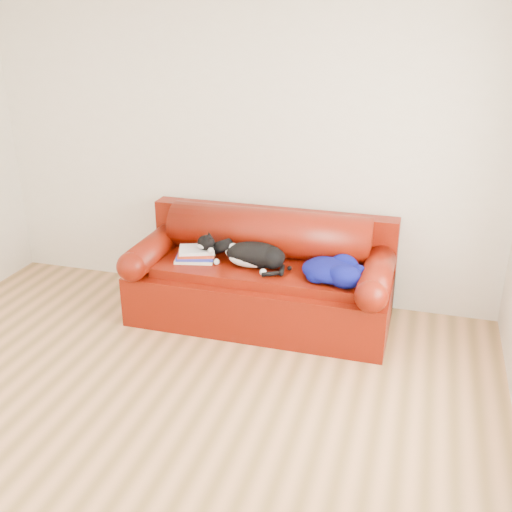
% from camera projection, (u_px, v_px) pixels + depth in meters
% --- Properties ---
extents(ground, '(4.50, 4.50, 0.00)m').
position_uv_depth(ground, '(145.00, 419.00, 3.79)').
color(ground, brown).
rests_on(ground, ground).
extents(room_shell, '(4.52, 4.02, 2.61)m').
position_uv_depth(room_shell, '(145.00, 161.00, 3.14)').
color(room_shell, beige).
rests_on(room_shell, ground).
extents(sofa_base, '(2.10, 0.90, 0.50)m').
position_uv_depth(sofa_base, '(261.00, 293.00, 4.94)').
color(sofa_base, '#431002').
rests_on(sofa_base, ground).
extents(sofa_back, '(2.10, 1.01, 0.88)m').
position_uv_depth(sofa_back, '(269.00, 248.00, 5.04)').
color(sofa_back, '#431002').
rests_on(sofa_back, ground).
extents(book_stack, '(0.35, 0.31, 0.10)m').
position_uv_depth(book_stack, '(196.00, 254.00, 4.90)').
color(book_stack, silver).
rests_on(book_stack, sofa_base).
extents(cat, '(0.67, 0.38, 0.25)m').
position_uv_depth(cat, '(254.00, 255.00, 4.75)').
color(cat, black).
rests_on(cat, sofa_base).
extents(blanket, '(0.57, 0.57, 0.17)m').
position_uv_depth(blanket, '(333.00, 269.00, 4.55)').
color(blanket, '#070244').
rests_on(blanket, sofa_base).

